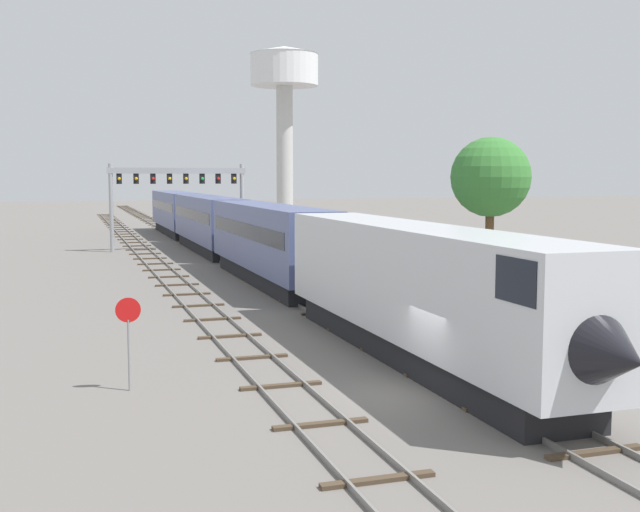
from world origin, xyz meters
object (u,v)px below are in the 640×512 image
object	(u,v)px
signal_gantry	(178,186)
water_tower	(284,81)
passenger_train	(232,229)
stop_sign	(129,330)
trackside_tree_left	(491,178)

from	to	relation	value
signal_gantry	water_tower	size ratio (longest dim) A/B	0.45
passenger_train	stop_sign	xyz separation A→B (m)	(-10.00, -33.49, -0.73)
passenger_train	trackside_tree_left	world-z (taller)	trackside_tree_left
signal_gantry	trackside_tree_left	bearing A→B (deg)	-56.24
trackside_tree_left	stop_sign	bearing A→B (deg)	-139.40
signal_gantry	stop_sign	xyz separation A→B (m)	(-7.75, -45.97, -3.82)
water_tower	stop_sign	world-z (taller)	water_tower
passenger_train	stop_sign	distance (m)	34.96
passenger_train	signal_gantry	bearing A→B (deg)	100.22
passenger_train	trackside_tree_left	distance (m)	19.51
passenger_train	signal_gantry	distance (m)	13.05
trackside_tree_left	signal_gantry	bearing A→B (deg)	123.76
signal_gantry	water_tower	world-z (taller)	water_tower
water_tower	trackside_tree_left	world-z (taller)	water_tower
stop_sign	signal_gantry	bearing A→B (deg)	80.43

